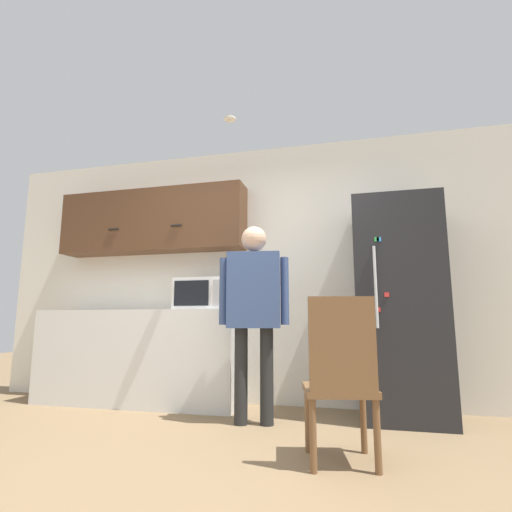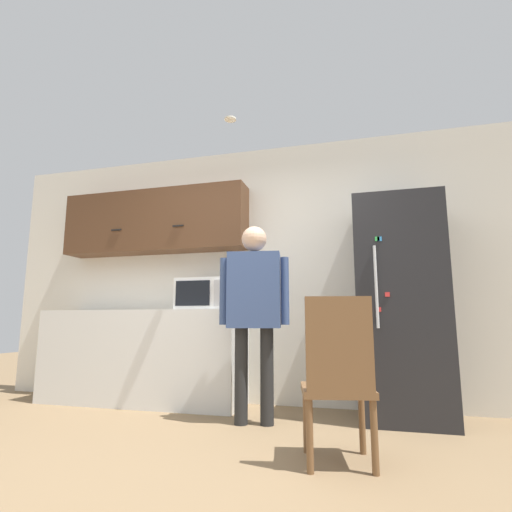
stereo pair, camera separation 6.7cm
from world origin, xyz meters
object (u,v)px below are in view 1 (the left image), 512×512
(microwave, at_px, (203,294))
(chair, at_px, (340,374))
(person, at_px, (254,301))
(refrigerator, at_px, (399,307))

(microwave, height_order, chair, microwave)
(person, relative_size, chair, 1.69)
(microwave, relative_size, person, 0.31)
(person, distance_m, chair, 1.18)
(chair, bearing_deg, microwave, -53.84)
(microwave, relative_size, chair, 0.52)
(refrigerator, bearing_deg, person, -160.07)
(microwave, xyz_separation_m, refrigerator, (1.84, -0.03, -0.14))
(microwave, height_order, person, person)
(person, xyz_separation_m, refrigerator, (1.20, 0.43, -0.05))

